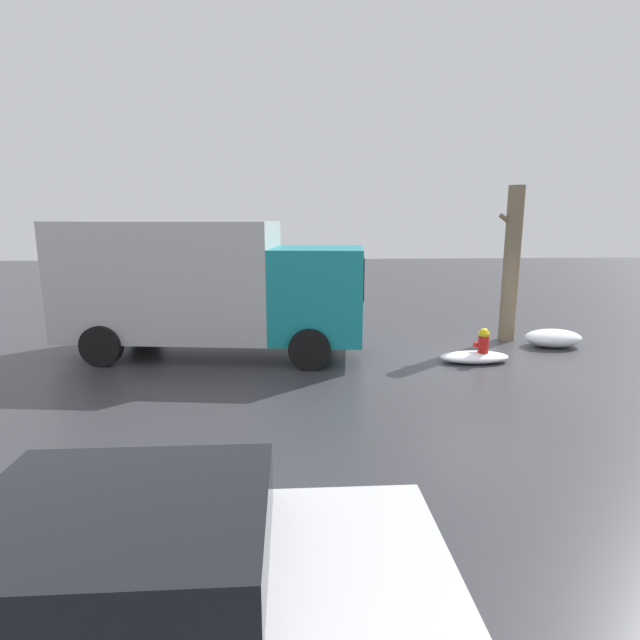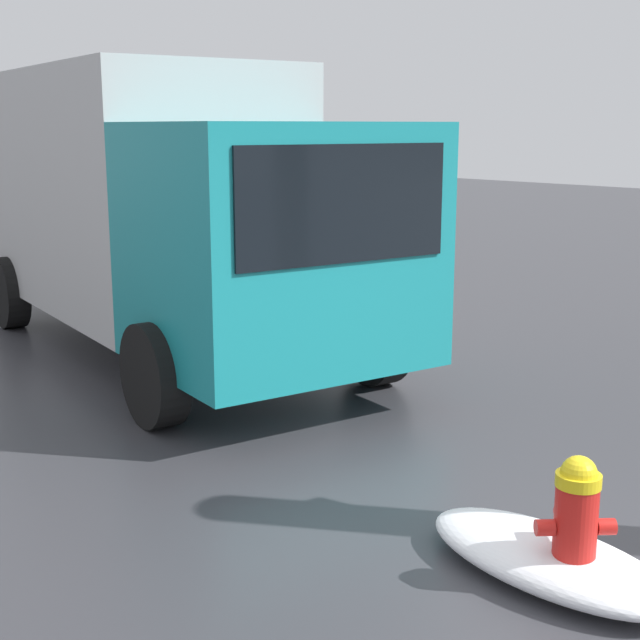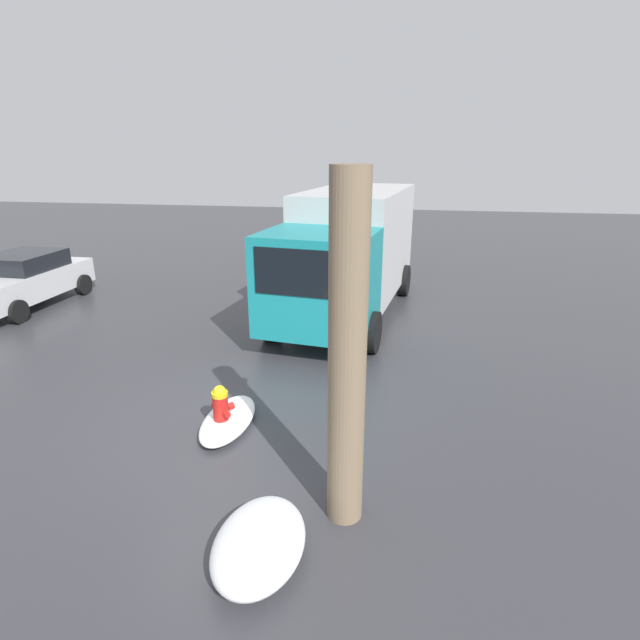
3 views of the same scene
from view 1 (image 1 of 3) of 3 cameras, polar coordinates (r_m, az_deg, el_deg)
name	(u,v)px [view 1 (image 1 of 3)]	position (r m, az deg, el deg)	size (l,w,h in m)	color
ground_plane	(482,362)	(11.86, 18.04, -4.62)	(60.00, 60.00, 0.00)	#38383D
fire_hydrant	(483,345)	(11.76, 18.14, -2.72)	(0.37, 0.39, 0.79)	red
tree_trunk	(511,264)	(13.99, 21.03, 5.97)	(0.63, 0.42, 4.01)	#7F6B51
delivery_truck	(207,284)	(11.99, -12.77, 4.06)	(7.17, 3.30, 3.12)	teal
parked_car	(150,598)	(3.87, -18.83, -27.89)	(3.89, 2.00, 1.44)	silver
snow_pile_by_hydrant	(474,357)	(11.80, 17.21, -4.06)	(1.57, 0.73, 0.23)	white
snow_pile_curbside	(553,338)	(13.94, 25.09, -1.87)	(1.43, 0.95, 0.44)	white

